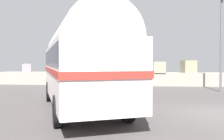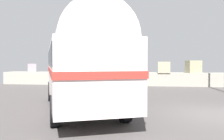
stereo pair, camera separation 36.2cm
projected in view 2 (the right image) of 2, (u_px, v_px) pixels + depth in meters
name	position (u px, v px, depth m)	size (l,w,h in m)	color
ground	(221.00, 115.00, 9.06)	(32.00, 26.00, 0.02)	#464241
breakwater	(178.00, 77.00, 20.70)	(31.36, 2.12, 2.49)	gray
vintage_coach	(80.00, 60.00, 10.18)	(5.69, 8.81, 3.70)	black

